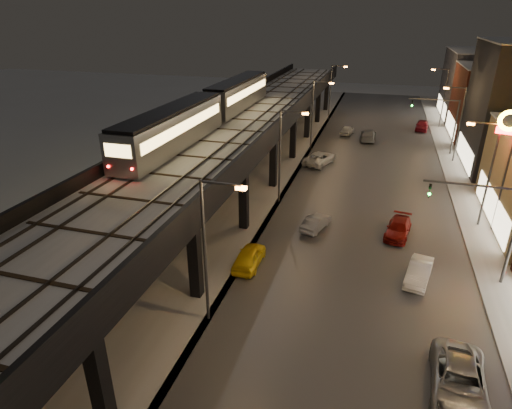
# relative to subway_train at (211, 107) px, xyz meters

# --- Properties ---
(road_surface) EXTENTS (17.00, 120.00, 0.06)m
(road_surface) POSITION_rel_subway_train_xyz_m (16.00, 1.24, -8.18)
(road_surface) COLOR #46474D
(road_surface) RESTS_ON ground
(sidewalk_right) EXTENTS (4.00, 120.00, 0.14)m
(sidewalk_right) POSITION_rel_subway_train_xyz_m (26.00, 1.24, -8.14)
(sidewalk_right) COLOR #9FA1A8
(sidewalk_right) RESTS_ON ground
(under_viaduct_pavement) EXTENTS (11.00, 120.00, 0.06)m
(under_viaduct_pavement) POSITION_rel_subway_train_xyz_m (2.50, 1.24, -8.18)
(under_viaduct_pavement) COLOR #9FA1A8
(under_viaduct_pavement) RESTS_ON ground
(elevated_viaduct) EXTENTS (9.00, 100.00, 6.30)m
(elevated_viaduct) POSITION_rel_subway_train_xyz_m (2.50, -1.92, -2.59)
(elevated_viaduct) COLOR black
(elevated_viaduct) RESTS_ON ground
(viaduct_trackbed) EXTENTS (8.40, 100.00, 0.32)m
(viaduct_trackbed) POSITION_rel_subway_train_xyz_m (2.49, -1.79, -1.82)
(viaduct_trackbed) COLOR #B2B7C1
(viaduct_trackbed) RESTS_ON elevated_viaduct
(viaduct_parapet_streetside) EXTENTS (0.30, 100.00, 1.10)m
(viaduct_parapet_streetside) POSITION_rel_subway_train_xyz_m (6.85, -1.76, -1.36)
(viaduct_parapet_streetside) COLOR black
(viaduct_parapet_streetside) RESTS_ON elevated_viaduct
(viaduct_parapet_far) EXTENTS (0.30, 100.00, 1.10)m
(viaduct_parapet_far) POSITION_rel_subway_train_xyz_m (-1.85, -1.76, -1.36)
(viaduct_parapet_far) COLOR black
(viaduct_parapet_far) RESTS_ON elevated_viaduct
(building_e) EXTENTS (12.20, 12.20, 10.16)m
(building_e) POSITION_rel_subway_train_xyz_m (32.49, 28.24, -3.13)
(building_e) COLOR #5E2817
(building_e) RESTS_ON ground
(building_f) EXTENTS (12.20, 16.20, 11.16)m
(building_f) POSITION_rel_subway_train_xyz_m (32.49, 42.24, -2.63)
(building_f) COLOR #38383F
(building_f) RESTS_ON ground
(streetlight_left_1) EXTENTS (2.57, 0.28, 9.00)m
(streetlight_left_1) POSITION_rel_subway_train_xyz_m (8.07, -20.76, -2.97)
(streetlight_left_1) COLOR #38383A
(streetlight_left_1) RESTS_ON ground
(streetlight_left_2) EXTENTS (2.57, 0.28, 9.00)m
(streetlight_left_2) POSITION_rel_subway_train_xyz_m (8.07, -2.76, -2.97)
(streetlight_left_2) COLOR #38383A
(streetlight_left_2) RESTS_ON ground
(streetlight_right_2) EXTENTS (2.56, 0.28, 9.00)m
(streetlight_right_2) POSITION_rel_subway_train_xyz_m (25.23, -2.76, -2.97)
(streetlight_right_2) COLOR #38383A
(streetlight_right_2) RESTS_ON ground
(streetlight_left_3) EXTENTS (2.57, 0.28, 9.00)m
(streetlight_left_3) POSITION_rel_subway_train_xyz_m (8.07, 15.24, -2.97)
(streetlight_left_3) COLOR #38383A
(streetlight_left_3) RESTS_ON ground
(streetlight_right_3) EXTENTS (2.56, 0.28, 9.00)m
(streetlight_right_3) POSITION_rel_subway_train_xyz_m (25.23, 15.24, -2.97)
(streetlight_right_3) COLOR #38383A
(streetlight_right_3) RESTS_ON ground
(streetlight_left_4) EXTENTS (2.57, 0.28, 9.00)m
(streetlight_left_4) POSITION_rel_subway_train_xyz_m (8.07, 33.24, -2.97)
(streetlight_left_4) COLOR #38383A
(streetlight_left_4) RESTS_ON ground
(streetlight_right_4) EXTENTS (2.56, 0.28, 9.00)m
(streetlight_right_4) POSITION_rel_subway_train_xyz_m (25.23, 33.24, -2.97)
(streetlight_right_4) COLOR #38383A
(streetlight_right_4) RESTS_ON ground
(traffic_light_rig_a) EXTENTS (6.10, 0.34, 7.00)m
(traffic_light_rig_a) POSITION_rel_subway_train_xyz_m (24.34, -11.76, -3.71)
(traffic_light_rig_a) COLOR #38383A
(traffic_light_rig_a) RESTS_ON ground
(traffic_light_rig_b) EXTENTS (6.10, 0.34, 7.00)m
(traffic_light_rig_b) POSITION_rel_subway_train_xyz_m (24.34, 18.24, -3.71)
(traffic_light_rig_b) COLOR #38383A
(traffic_light_rig_b) RESTS_ON ground
(subway_train) EXTENTS (2.68, 32.85, 3.20)m
(subway_train) POSITION_rel_subway_train_xyz_m (0.00, 0.00, 0.00)
(subway_train) COLOR gray
(subway_train) RESTS_ON viaduct_trackbed
(car_taxi) EXTENTS (1.72, 4.20, 1.43)m
(car_taxi) POSITION_rel_subway_train_xyz_m (8.41, -14.42, -7.50)
(car_taxi) COLOR yellow
(car_taxi) RESTS_ON ground
(car_near_white) EXTENTS (2.26, 3.92, 1.22)m
(car_near_white) POSITION_rel_subway_train_xyz_m (12.13, -7.41, -7.60)
(car_near_white) COLOR gray
(car_near_white) RESTS_ON ground
(car_mid_silver) EXTENTS (3.92, 5.79, 1.47)m
(car_mid_silver) POSITION_rel_subway_train_xyz_m (9.84, 9.65, -7.47)
(car_mid_silver) COLOR silver
(car_mid_silver) RESTS_ON ground
(car_mid_dark) EXTENTS (2.14, 5.21, 1.51)m
(car_mid_dark) POSITION_rel_subway_train_xyz_m (14.93, 22.06, -7.45)
(car_mid_dark) COLOR gray
(car_mid_dark) RESTS_ON ground
(car_far_white) EXTENTS (2.10, 4.02, 1.30)m
(car_far_white) POSITION_rel_subway_train_xyz_m (11.78, 24.45, -7.56)
(car_far_white) COLOR silver
(car_far_white) RESTS_ON ground
(car_onc_silver) EXTENTS (2.21, 4.24, 1.33)m
(car_onc_silver) POSITION_rel_subway_train_xyz_m (20.09, -13.00, -7.54)
(car_onc_silver) COLOR white
(car_onc_silver) RESTS_ON ground
(car_onc_dark) EXTENTS (2.91, 5.64, 1.52)m
(car_onc_dark) POSITION_rel_subway_train_xyz_m (21.42, -22.58, -7.45)
(car_onc_dark) COLOR gray
(car_onc_dark) RESTS_ON ground
(car_onc_white) EXTENTS (2.44, 4.58, 1.26)m
(car_onc_white) POSITION_rel_subway_train_xyz_m (18.81, -6.61, -7.58)
(car_onc_white) COLOR maroon
(car_onc_white) RESTS_ON ground
(car_onc_red) EXTENTS (2.31, 4.61, 1.51)m
(car_onc_red) POSITION_rel_subway_train_xyz_m (22.67, 30.22, -7.45)
(car_onc_red) COLOR maroon
(car_onc_red) RESTS_ON ground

